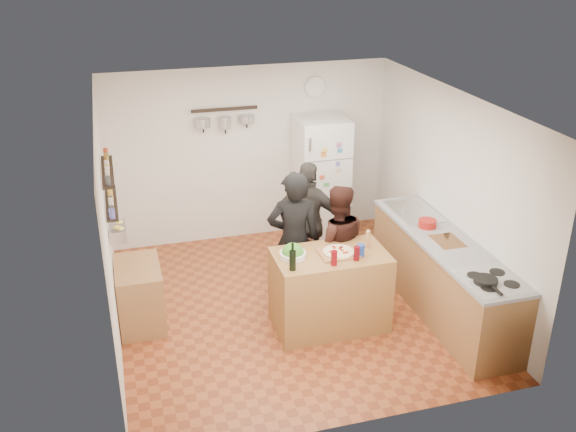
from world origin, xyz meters
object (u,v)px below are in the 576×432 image
object	(u,v)px
wall_clock	(315,87)
red_bowl	(427,223)
prep_island	(330,290)
pepper_mill	(368,240)
salt_canister	(361,250)
counter_run	(443,276)
fridge	(321,179)
side_table	(140,295)
person_left	(294,241)
person_center	(336,246)
salad_bowl	(293,255)
wine_bottle	(293,260)
skillet	(486,280)
person_back	(309,223)

from	to	relation	value
wall_clock	red_bowl	bearing A→B (deg)	-72.64
prep_island	red_bowl	bearing A→B (deg)	14.32
prep_island	wall_clock	bearing A→B (deg)	76.23
pepper_mill	salt_canister	size ratio (longest dim) A/B	1.26
counter_run	fridge	xyz separation A→B (m)	(-0.75, 2.30, 0.45)
counter_run	side_table	size ratio (longest dim) A/B	3.29
red_bowl	fridge	bearing A→B (deg)	110.14
salt_canister	person_left	world-z (taller)	person_left
person_center	red_bowl	distance (m)	1.12
prep_island	fridge	size ratio (longest dim) A/B	0.69
pepper_mill	person_center	bearing A→B (deg)	117.03
salad_bowl	red_bowl	xyz separation A→B (m)	(1.75, 0.29, 0.03)
wine_bottle	skillet	distance (m)	1.96
prep_island	wine_bottle	bearing A→B (deg)	-156.25
salad_bowl	skillet	distance (m)	2.01
fridge	wine_bottle	bearing A→B (deg)	-114.63
person_center	person_left	bearing A→B (deg)	0.36
salad_bowl	salt_canister	distance (m)	0.74
skillet	wine_bottle	bearing A→B (deg)	155.79
person_left	counter_run	xyz separation A→B (m)	(1.64, -0.60, -0.40)
prep_island	person_back	bearing A→B (deg)	85.20
salt_canister	red_bowl	xyz separation A→B (m)	(1.03, 0.46, -0.01)
salt_canister	side_table	bearing A→B (deg)	162.29
person_back	fridge	distance (m)	1.28
wine_bottle	person_back	distance (m)	1.46
person_back	red_bowl	size ratio (longest dim) A/B	7.42
person_back	salad_bowl	bearing A→B (deg)	91.78
person_left	counter_run	world-z (taller)	person_left
person_left	person_back	xyz separation A→B (m)	(0.35, 0.55, -0.06)
salad_bowl	person_back	bearing A→B (deg)	63.96
red_bowl	wall_clock	distance (m)	2.63
prep_island	wall_clock	world-z (taller)	wall_clock
salad_bowl	wine_bottle	distance (m)	0.29
red_bowl	fridge	size ratio (longest dim) A/B	0.12
red_bowl	side_table	bearing A→B (deg)	175.06
wine_bottle	red_bowl	distance (m)	1.92
pepper_mill	salt_canister	bearing A→B (deg)	-131.42
person_center	counter_run	distance (m)	1.30
salt_canister	side_table	size ratio (longest dim) A/B	0.17
skillet	red_bowl	xyz separation A→B (m)	(0.05, 1.36, 0.02)
wine_bottle	person_left	size ratio (longest dim) A/B	0.13
person_left	wall_clock	size ratio (longest dim) A/B	5.68
salad_bowl	person_center	world-z (taller)	person_center
side_table	counter_run	bearing A→B (deg)	-11.25
pepper_mill	salad_bowl	bearing A→B (deg)	180.00
red_bowl	side_table	distance (m)	3.46
prep_island	skillet	world-z (taller)	skillet
wine_bottle	side_table	distance (m)	1.89
person_center	skillet	world-z (taller)	person_center
person_left	side_table	size ratio (longest dim) A/B	2.13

